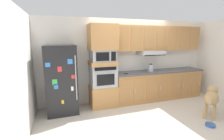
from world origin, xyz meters
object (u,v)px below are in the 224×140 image
screwdriver (126,73)px  built_in_oven (103,75)px  refrigerator (62,80)px  microwave (103,56)px  dog (212,97)px  dog_food_bowl (210,125)px  electric_kettle (151,68)px

screwdriver → built_in_oven: bearing=171.9°
refrigerator → built_in_oven: bearing=3.5°
built_in_oven → screwdriver: bearing=-8.1°
refrigerator → microwave: size_ratio=2.73×
dog → dog_food_bowl: dog is taller
microwave → electric_kettle: size_ratio=2.68×
dog → refrigerator: bearing=121.3°
built_in_oven → dog_food_bowl: bearing=-43.4°
dog_food_bowl → screwdriver: bearing=126.3°
microwave → screwdriver: bearing=-8.1°
refrigerator → microwave: 1.26m
electric_kettle → built_in_oven: bearing=178.2°
microwave → electric_kettle: microwave is taller
screwdriver → electric_kettle: electric_kettle is taller
built_in_oven → screwdriver: built_in_oven is taller
built_in_oven → electric_kettle: bearing=-1.8°
dog → built_in_oven: bearing=111.7°
built_in_oven → dog_food_bowl: size_ratio=3.50×
refrigerator → dog: bearing=-21.4°
refrigerator → dog_food_bowl: bearing=-30.1°
screwdriver → dog: size_ratio=0.19×
refrigerator → electric_kettle: size_ratio=7.33×
screwdriver → electric_kettle: bearing=3.3°
microwave → dog: size_ratio=0.77×
refrigerator → dog: refrigerator is taller
built_in_oven → dog_food_bowl: 2.84m
dog_food_bowl → microwave: bearing=136.6°
electric_kettle → microwave: bearing=178.2°
electric_kettle → dog: bearing=-57.3°
microwave → screwdriver: microwave is taller
electric_kettle → dog_food_bowl: 2.12m
microwave → dog_food_bowl: bearing=-43.4°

